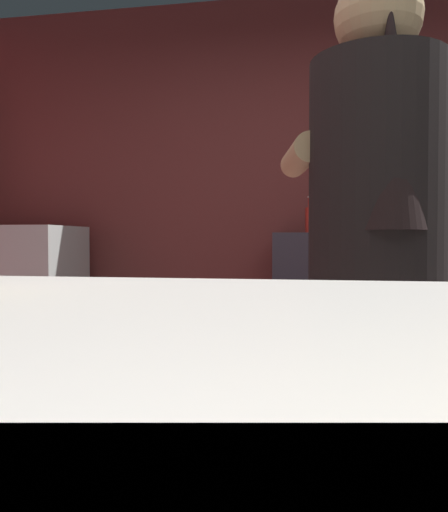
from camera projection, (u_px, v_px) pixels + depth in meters
wall_back at (340, 203)px, 3.35m from camera, size 5.20×0.10×2.70m
back_shelf at (345, 328)px, 3.10m from camera, size 0.86×0.36×1.15m
mini_fridge at (22, 319)px, 3.28m from camera, size 0.68×0.58×1.19m
bartender at (377, 269)px, 1.30m from camera, size 0.47×0.54×1.78m
mixing_bowl at (357, 298)px, 1.68m from camera, size 0.20×0.20×0.06m
bottle_soy at (379, 219)px, 3.08m from camera, size 0.05×0.05×0.22m
bottle_olive_oil at (323, 219)px, 3.07m from camera, size 0.05×0.05×0.21m
bottle_vinegar at (310, 219)px, 3.07m from camera, size 0.06×0.06×0.22m
bottle_hot_sauce at (402, 219)px, 2.93m from camera, size 0.07×0.07×0.20m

